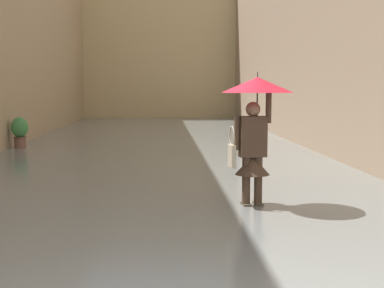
% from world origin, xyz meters
% --- Properties ---
extents(ground_plane, '(67.27, 67.27, 0.00)m').
position_xyz_m(ground_plane, '(0.00, -13.45, 0.00)').
color(ground_plane, gray).
extents(flood_water, '(9.17, 32.91, 0.07)m').
position_xyz_m(flood_water, '(0.00, -13.45, 0.04)').
color(flood_water, slate).
rests_on(flood_water, ground_plane).
extents(building_facade_far, '(11.97, 1.80, 8.71)m').
position_xyz_m(building_facade_far, '(0.00, -27.81, 4.36)').
color(building_facade_far, tan).
rests_on(building_facade_far, ground_plane).
extents(person_wading, '(1.03, 1.03, 1.99)m').
position_xyz_m(person_wading, '(-1.46, -4.69, 1.40)').
color(person_wading, '#4C4233').
rests_on(person_wading, ground_plane).
extents(potted_plant_mid_right, '(0.47, 0.47, 0.94)m').
position_xyz_m(potted_plant_mid_right, '(3.88, -12.34, 0.54)').
color(potted_plant_mid_right, brown).
rests_on(potted_plant_mid_right, ground_plane).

